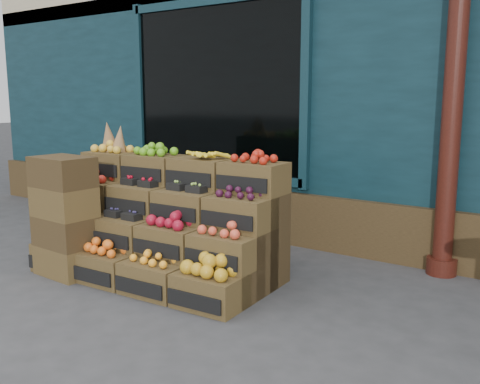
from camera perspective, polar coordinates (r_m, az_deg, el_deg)
The scene contains 5 objects.
ground at distance 4.24m, azimuth -3.29°, elevation -13.05°, with size 60.00×60.00×0.00m, color #39393C.
shop_facade at distance 8.55m, azimuth 19.01°, elevation 14.50°, with size 12.00×6.24×4.80m.
crate_display at distance 5.12m, azimuth -8.27°, elevation -3.88°, with size 2.32×1.22×1.42m.
spare_crates at distance 5.27m, azimuth -18.15°, elevation -2.50°, with size 0.58×0.41×1.12m.
shopkeeper at distance 7.20m, azimuth -0.47°, elevation 4.17°, with size 0.67×0.44×1.84m, color #1E6B38.
Camera 1 is at (2.43, -3.05, 1.67)m, focal length 40.00 mm.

